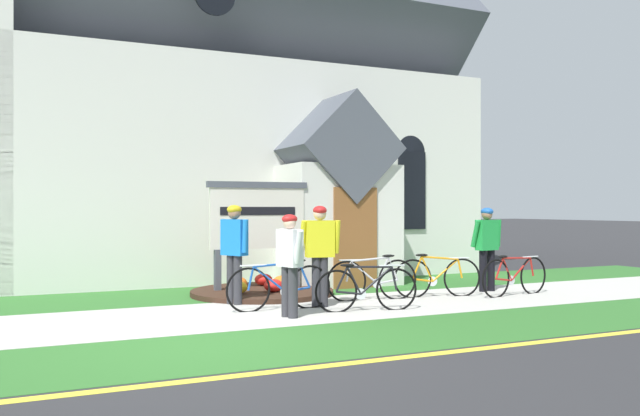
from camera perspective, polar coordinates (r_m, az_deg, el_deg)
ground at (r=12.21m, az=-14.34°, el=-7.86°), size 140.00×140.00×0.00m
sidewalk_slab at (r=10.81m, az=-3.42°, el=-8.86°), size 32.00×2.69×0.01m
grass_verge at (r=8.64m, az=2.58°, el=-11.11°), size 32.00×2.14×0.01m
church_lawn at (r=13.24m, az=-7.58°, el=-7.23°), size 24.00×2.50×0.01m
curb_paint_stripe at (r=7.61m, az=6.93°, el=-12.65°), size 28.00×0.16×0.01m
church_building at (r=18.96m, az=-14.23°, el=9.57°), size 14.68×11.64×13.03m
church_sign at (r=13.00m, az=-5.38°, el=-1.01°), size 2.02×0.22×2.18m
flower_bed at (r=12.86m, az=-5.04°, el=-7.10°), size 2.73×2.73×0.34m
bicycle_orange at (r=13.18m, az=16.40°, el=-5.62°), size 1.78×0.30×0.80m
bicycle_black at (r=12.64m, az=10.04°, el=-5.85°), size 1.68×0.42×0.84m
bicycle_green at (r=10.88m, az=-3.46°, el=-6.79°), size 1.79×0.12×0.85m
bicycle_silver at (r=10.78m, az=4.00°, el=-6.94°), size 1.70×0.36×0.80m
bicycle_white at (r=12.06m, az=4.55°, el=-6.12°), size 1.72×0.28×0.84m
cyclist_in_orange_jersey at (r=11.53m, az=-7.38°, el=-3.25°), size 0.40×0.68×1.72m
cyclist_in_blue_jersey at (r=11.13m, az=-0.01°, el=-3.42°), size 0.64×0.38×1.71m
cyclist_in_white_jersey at (r=13.63m, az=14.17°, el=-2.89°), size 0.66×0.30×1.68m
cyclist_in_yellow_jersey at (r=10.08m, az=-2.63°, el=-4.34°), size 0.30×0.75×1.57m
roadside_conifer at (r=22.56m, az=4.73°, el=8.77°), size 4.02×4.02×8.18m
distant_hill at (r=74.73m, az=-19.10°, el=-1.29°), size 73.38×55.53×25.16m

